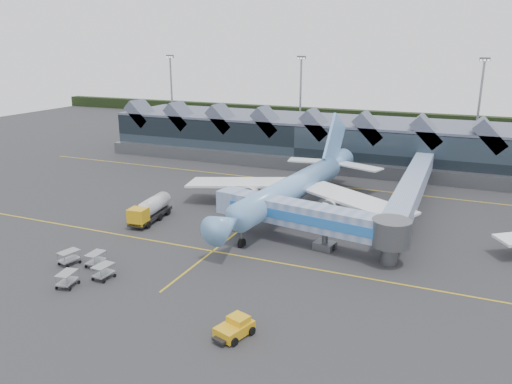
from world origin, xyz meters
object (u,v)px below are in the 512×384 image
at_px(main_airliner, 296,187).
at_px(pushback_tug, 235,328).
at_px(jet_bridge, 317,219).
at_px(fuel_truck, 151,208).

bearing_deg(main_airliner, pushback_tug, -73.39).
xyz_separation_m(jet_bridge, pushback_tug, (-0.87, -22.74, -3.08)).
bearing_deg(fuel_truck, pushback_tug, -48.93).
bearing_deg(jet_bridge, fuel_truck, -171.12).
distance_m(main_airliner, pushback_tug, 35.84).
bearing_deg(pushback_tug, jet_bridge, 105.49).
height_order(main_airliner, jet_bridge, main_airliner).
distance_m(fuel_truck, pushback_tug, 33.94).
relative_size(jet_bridge, fuel_truck, 2.67).
bearing_deg(pushback_tug, fuel_truck, 154.69).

